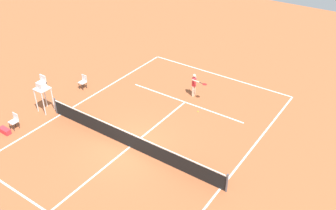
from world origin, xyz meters
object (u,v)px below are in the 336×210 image
Objects in this scene: tennis_ball at (198,111)px; courtside_chair_near at (14,120)px; courtside_chair_mid at (83,81)px; player_serving at (195,83)px; umpire_chair at (42,88)px; equipment_bag at (5,131)px.

courtside_chair_near reaches higher than tennis_ball.
courtside_chair_mid is at bearing -88.53° from courtside_chair_near.
tennis_ball is at bearing -166.74° from courtside_chair_mid.
player_serving is 0.67× the size of umpire_chair.
umpire_chair is (7.88, 5.22, 1.57)m from tennis_ball.
equipment_bag is at bearing -31.02° from player_serving.
courtside_chair_near is at bearing 90.41° from umpire_chair.
player_serving is 2.15m from tennis_ball.
equipment_bag is (6.76, 9.65, -0.81)m from player_serving.
player_serving is 7.62m from courtside_chair_mid.
umpire_chair is 2.54× the size of courtside_chair_near.
equipment_bag is (0.10, 0.65, -0.38)m from courtside_chair_near.
umpire_chair is 2.50m from courtside_chair_near.
tennis_ball is 11.39m from equipment_bag.
courtside_chair_mid is 6.26m from equipment_bag.
umpire_chair is at bearing 33.53° from tennis_ball.
courtside_chair_mid is at bearing 13.26° from tennis_ball.
umpire_chair is 3.26m from equipment_bag.
courtside_chair_near is 0.76m from equipment_bag.
courtside_chair_mid is at bearing -87.80° from umpire_chair.
tennis_ball is at bearing -146.47° from umpire_chair.
umpire_chair is at bearing 92.20° from courtside_chair_mid.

